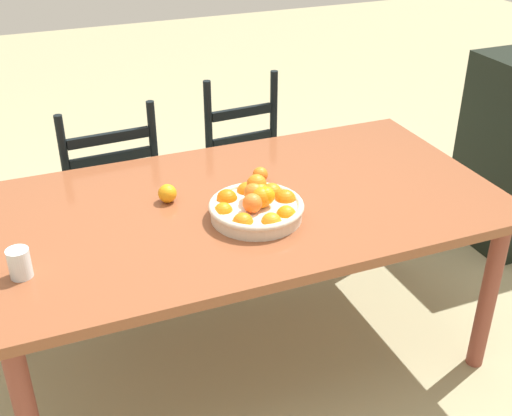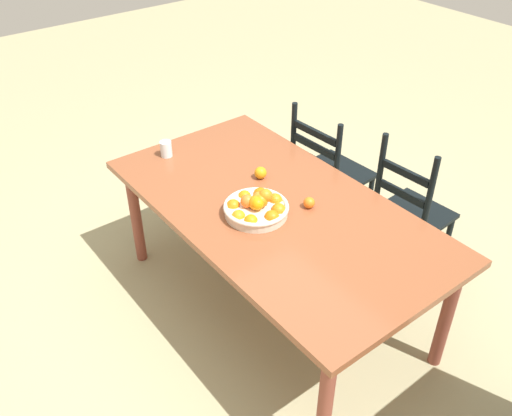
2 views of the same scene
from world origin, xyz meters
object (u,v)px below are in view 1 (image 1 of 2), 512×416
(chair_near_window, at_px, (232,169))
(orange_loose_0, at_px, (167,193))
(chair_by_cabinet, at_px, (110,197))
(orange_loose_1, at_px, (260,175))
(dining_table, at_px, (244,218))
(drinking_glass, at_px, (19,263))
(fruit_bowl, at_px, (257,206))

(chair_near_window, xyz_separation_m, orange_loose_0, (-0.53, -0.75, 0.33))
(chair_by_cabinet, xyz_separation_m, orange_loose_1, (0.51, -0.65, 0.32))
(dining_table, xyz_separation_m, orange_loose_1, (0.12, 0.13, 0.10))
(chair_near_window, xyz_separation_m, orange_loose_1, (-0.14, -0.72, 0.33))
(chair_near_window, bearing_deg, chair_by_cabinet, 2.95)
(orange_loose_0, distance_m, orange_loose_1, 0.39)
(chair_by_cabinet, xyz_separation_m, drinking_glass, (-0.42, -0.97, 0.34))
(orange_loose_0, distance_m, drinking_glass, 0.62)
(fruit_bowl, bearing_deg, orange_loose_0, 138.85)
(fruit_bowl, bearing_deg, dining_table, 91.01)
(dining_table, height_order, drinking_glass, drinking_glass)
(chair_by_cabinet, distance_m, orange_loose_1, 0.89)
(dining_table, relative_size, orange_loose_0, 27.63)
(fruit_bowl, bearing_deg, chair_by_cabinet, 113.18)
(fruit_bowl, xyz_separation_m, orange_loose_1, (0.12, 0.26, -0.01))
(fruit_bowl, distance_m, orange_loose_0, 0.35)
(fruit_bowl, bearing_deg, drinking_glass, -175.38)
(chair_by_cabinet, height_order, drinking_glass, chair_by_cabinet)
(fruit_bowl, xyz_separation_m, orange_loose_0, (-0.27, 0.23, -0.01))
(dining_table, height_order, fruit_bowl, fruit_bowl)
(dining_table, distance_m, chair_near_window, 0.92)
(chair_by_cabinet, distance_m, drinking_glass, 1.11)
(chair_by_cabinet, height_order, fruit_bowl, chair_by_cabinet)
(dining_table, bearing_deg, fruit_bowl, -88.99)
(chair_near_window, distance_m, chair_by_cabinet, 0.65)
(dining_table, bearing_deg, chair_by_cabinet, 116.33)
(orange_loose_0, height_order, drinking_glass, drinking_glass)
(dining_table, bearing_deg, drinking_glass, -166.62)
(chair_near_window, height_order, orange_loose_1, chair_near_window)
(dining_table, bearing_deg, orange_loose_1, 46.81)
(chair_by_cabinet, distance_m, orange_loose_0, 0.76)
(chair_by_cabinet, bearing_deg, drinking_glass, 63.56)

